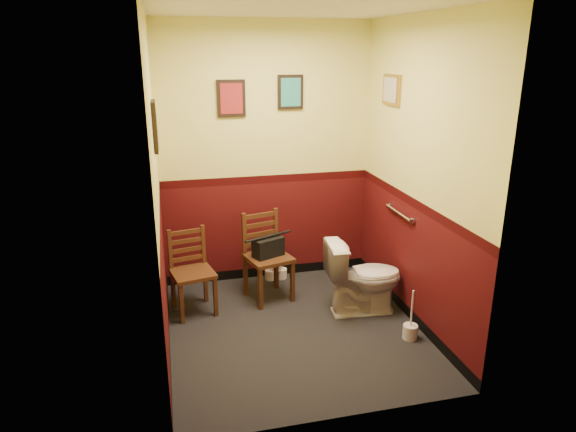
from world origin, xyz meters
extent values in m
cube|color=black|center=(0.00, 0.00, 0.00)|extent=(2.20, 2.40, 0.00)
cube|color=silver|center=(0.00, 0.00, 2.70)|extent=(2.20, 2.40, 0.00)
cube|color=#420C0E|center=(0.00, 1.20, 1.35)|extent=(2.20, 0.00, 2.70)
cube|color=#420C0E|center=(0.00, -1.20, 1.35)|extent=(2.20, 0.00, 2.70)
cube|color=#420C0E|center=(-1.10, 0.00, 1.35)|extent=(0.00, 2.40, 2.70)
cube|color=#420C0E|center=(1.10, 0.00, 1.35)|extent=(0.00, 2.40, 2.70)
cylinder|color=silver|center=(1.07, 0.25, 0.95)|extent=(0.03, 0.50, 0.03)
cylinder|color=silver|center=(1.09, 0.00, 0.95)|extent=(0.02, 0.06, 0.06)
cylinder|color=silver|center=(1.09, 0.50, 0.95)|extent=(0.02, 0.06, 0.06)
cube|color=black|center=(-0.35, 1.18, 1.95)|extent=(0.28, 0.03, 0.36)
cube|color=maroon|center=(-0.35, 1.17, 1.95)|extent=(0.22, 0.01, 0.30)
cube|color=black|center=(0.25, 1.18, 2.00)|extent=(0.26, 0.03, 0.34)
cube|color=teal|center=(0.25, 1.17, 2.00)|extent=(0.20, 0.01, 0.28)
cube|color=black|center=(-1.08, 0.10, 1.85)|extent=(0.03, 0.30, 0.38)
cube|color=#B3AB8C|center=(-1.07, 0.10, 1.85)|extent=(0.01, 0.24, 0.31)
cube|color=olive|center=(1.08, 0.60, 2.05)|extent=(0.03, 0.34, 0.28)
cube|color=#B3AB8C|center=(1.07, 0.60, 2.05)|extent=(0.01, 0.28, 0.22)
imported|color=white|center=(0.72, 0.19, 0.35)|extent=(0.75, 0.46, 0.71)
cylinder|color=silver|center=(0.94, -0.38, 0.06)|extent=(0.13, 0.13, 0.13)
cylinder|color=silver|center=(0.94, -0.38, 0.28)|extent=(0.02, 0.02, 0.36)
cube|color=#412413|center=(-0.85, 0.55, 0.40)|extent=(0.45, 0.45, 0.04)
cube|color=#412413|center=(-0.97, 0.36, 0.20)|extent=(0.04, 0.04, 0.40)
cube|color=#412413|center=(-1.04, 0.67, 0.20)|extent=(0.04, 0.04, 0.40)
cube|color=#412413|center=(-0.66, 0.43, 0.20)|extent=(0.04, 0.04, 0.40)
cube|color=#412413|center=(-0.73, 0.74, 0.20)|extent=(0.04, 0.04, 0.40)
cube|color=#412413|center=(-1.04, 0.68, 0.61)|extent=(0.04, 0.04, 0.40)
cube|color=#412413|center=(-0.73, 0.75, 0.61)|extent=(0.04, 0.04, 0.40)
cube|color=#412413|center=(-0.88, 0.71, 0.49)|extent=(0.30, 0.08, 0.04)
cube|color=#412413|center=(-0.88, 0.71, 0.58)|extent=(0.30, 0.08, 0.04)
cube|color=#412413|center=(-0.88, 0.71, 0.67)|extent=(0.30, 0.08, 0.04)
cube|color=#412413|center=(-0.88, 0.71, 0.76)|extent=(0.30, 0.08, 0.04)
cube|color=#412413|center=(-0.10, 0.67, 0.44)|extent=(0.50, 0.50, 0.04)
cube|color=#412413|center=(-0.23, 0.45, 0.22)|extent=(0.05, 0.05, 0.44)
cube|color=#412413|center=(-0.31, 0.79, 0.22)|extent=(0.05, 0.05, 0.44)
cube|color=#412413|center=(0.11, 0.54, 0.22)|extent=(0.05, 0.05, 0.44)
cube|color=#412413|center=(0.03, 0.88, 0.22)|extent=(0.05, 0.05, 0.44)
cube|color=#412413|center=(-0.32, 0.80, 0.66)|extent=(0.05, 0.04, 0.44)
cube|color=#412413|center=(0.02, 0.89, 0.66)|extent=(0.05, 0.04, 0.44)
cube|color=#412413|center=(-0.15, 0.84, 0.54)|extent=(0.33, 0.11, 0.04)
cube|color=#412413|center=(-0.15, 0.84, 0.64)|extent=(0.33, 0.11, 0.04)
cube|color=#412413|center=(-0.15, 0.84, 0.73)|extent=(0.33, 0.11, 0.04)
cube|color=#412413|center=(-0.15, 0.84, 0.83)|extent=(0.33, 0.11, 0.04)
cube|color=black|center=(-0.10, 0.67, 0.55)|extent=(0.34, 0.26, 0.19)
cylinder|color=black|center=(-0.10, 0.67, 0.67)|extent=(0.25, 0.13, 0.03)
cylinder|color=silver|center=(0.01, 1.11, 0.05)|extent=(0.12, 0.12, 0.11)
cylinder|color=silver|center=(0.13, 1.11, 0.05)|extent=(0.12, 0.12, 0.11)
cylinder|color=silver|center=(0.07, 1.10, 0.16)|extent=(0.12, 0.12, 0.11)
cylinder|color=silver|center=(0.07, 1.07, 0.27)|extent=(0.12, 0.12, 0.11)
cylinder|color=silver|center=(0.07, 1.11, 0.37)|extent=(0.12, 0.12, 0.11)
camera|label=1|loc=(-1.02, -3.96, 2.40)|focal=32.00mm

